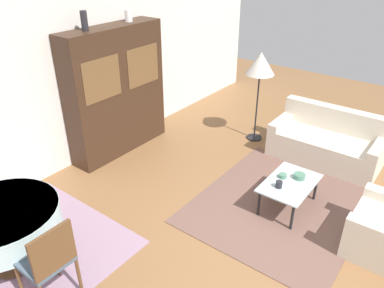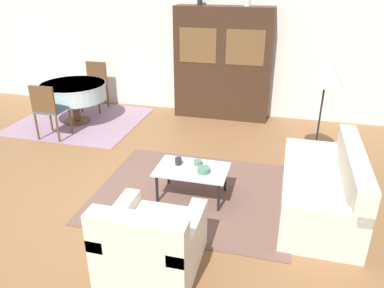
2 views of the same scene
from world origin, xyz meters
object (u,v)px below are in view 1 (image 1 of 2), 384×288
at_px(couch, 327,143).
at_px(bowl_small, 283,176).
at_px(floor_lamp, 260,65).
at_px(dining_chair_near, 49,259).
at_px(cup, 279,184).
at_px(dining_table, 2,222).
at_px(vase_short, 128,16).
at_px(bowl, 299,176).
at_px(coffee_table, 290,185).
at_px(vase_tall, 84,21).
at_px(display_cabinet, 117,91).

relative_size(couch, bowl_small, 16.24).
bearing_deg(floor_lamp, dining_chair_near, -177.93).
bearing_deg(floor_lamp, cup, -143.65).
distance_m(dining_table, dining_chair_near, 0.82).
bearing_deg(vase_short, couch, -65.23).
bearing_deg(bowl, dining_table, 145.14).
bearing_deg(coffee_table, bowl, -19.86).
bearing_deg(coffee_table, floor_lamp, 41.20).
height_order(bowl, vase_tall, vase_tall).
relative_size(floor_lamp, vase_short, 8.72).
relative_size(couch, vase_tall, 6.28).
height_order(coffee_table, display_cabinet, display_cabinet).
height_order(dining_table, bowl_small, dining_table).
xyz_separation_m(couch, vase_short, (-1.38, 2.99, 1.89)).
xyz_separation_m(cup, vase_tall, (-0.44, 2.98, 1.78)).
distance_m(dining_chair_near, bowl_small, 3.06).
relative_size(dining_chair_near, cup, 10.30).
xyz_separation_m(bowl, vase_tall, (-0.80, 3.10, 1.79)).
xyz_separation_m(dining_chair_near, bowl, (2.98, -1.26, -0.12)).
height_order(couch, coffee_table, couch).
xyz_separation_m(display_cabinet, floor_lamp, (1.74, -1.69, 0.33)).
bearing_deg(dining_chair_near, dining_table, 90.00).
distance_m(coffee_table, floor_lamp, 2.30).
xyz_separation_m(floor_lamp, cup, (-1.75, -1.29, -0.93)).
xyz_separation_m(coffee_table, dining_table, (-2.82, 2.02, 0.24)).
bearing_deg(display_cabinet, dining_table, -158.66).
bearing_deg(vase_short, coffee_table, -94.02).
relative_size(coffee_table, display_cabinet, 0.43).
height_order(coffee_table, bowl, bowl).
distance_m(floor_lamp, bowl_small, 2.16).
height_order(bowl, vase_short, vase_short).
height_order(couch, cup, couch).
xyz_separation_m(couch, floor_lamp, (-0.04, 1.30, 1.08)).
distance_m(dining_chair_near, vase_short, 3.90).
height_order(couch, bowl, couch).
bearing_deg(floor_lamp, bowl, -134.43).
height_order(dining_chair_near, vase_tall, vase_tall).
relative_size(couch, display_cabinet, 0.82).
bearing_deg(cup, display_cabinet, 89.78).
distance_m(cup, vase_short, 3.47).
xyz_separation_m(cup, vase_short, (0.41, 2.98, 1.74)).
relative_size(dining_table, cup, 12.84).
height_order(display_cabinet, floor_lamp, display_cabinet).
relative_size(cup, bowl, 0.62).
bearing_deg(cup, dining_table, 143.38).
bearing_deg(display_cabinet, vase_tall, 179.88).
xyz_separation_m(display_cabinet, vase_short, (0.40, 0.00, 1.14)).
bearing_deg(vase_tall, couch, -53.22).
bearing_deg(dining_table, bowl_small, -33.41).
xyz_separation_m(vase_tall, vase_short, (0.86, -0.00, -0.04)).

